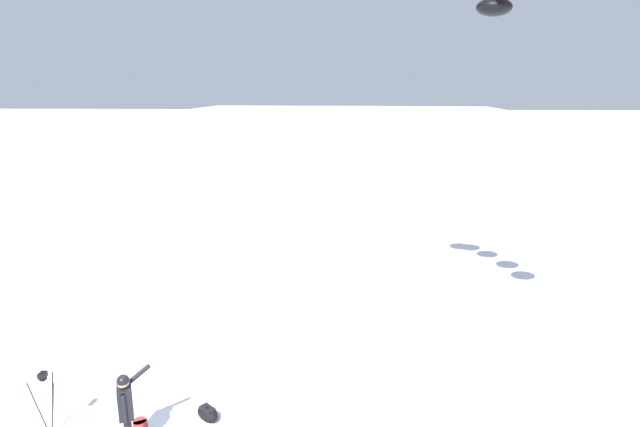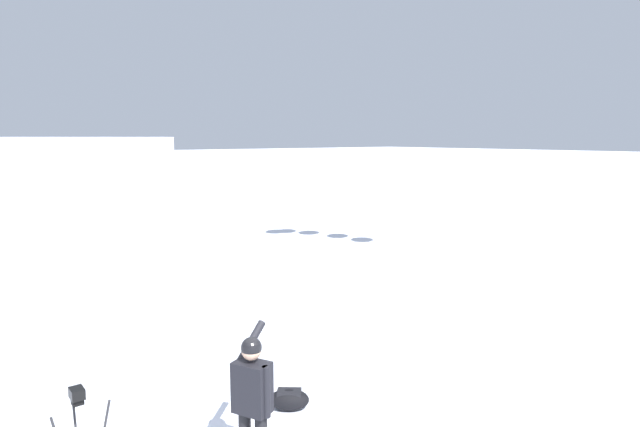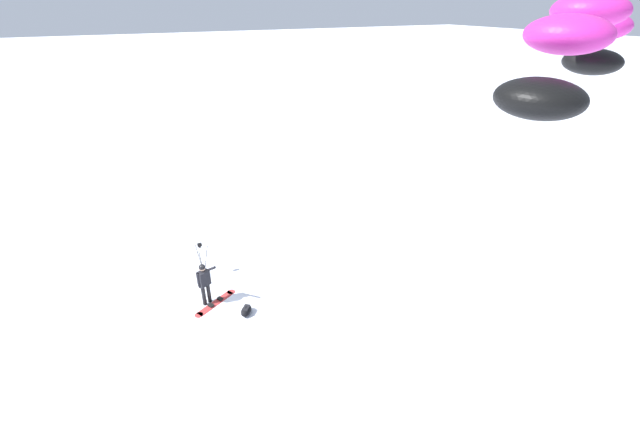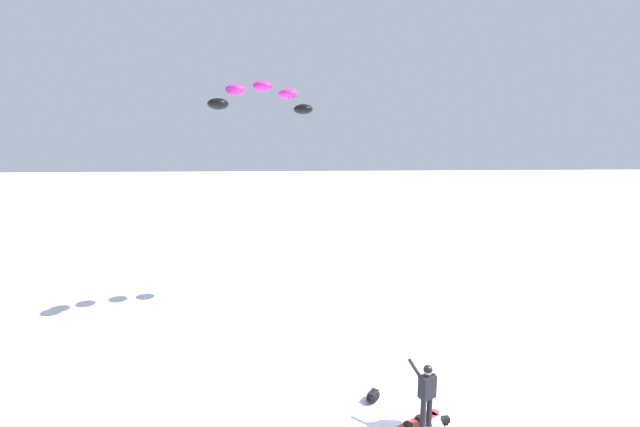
{
  "view_description": "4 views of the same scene",
  "coord_description": "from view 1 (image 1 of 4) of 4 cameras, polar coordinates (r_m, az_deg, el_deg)",
  "views": [
    {
      "loc": [
        3.75,
        -7.99,
        6.85
      ],
      "look_at": [
        3.15,
        2.09,
        4.31
      ],
      "focal_mm": 28.42,
      "sensor_mm": 36.0,
      "label": 1
    },
    {
      "loc": [
        -3.25,
        -4.85,
        3.84
      ],
      "look_at": [
        1.53,
        1.39,
        2.73
      ],
      "focal_mm": 30.58,
      "sensor_mm": 36.0,
      "label": 2
    },
    {
      "loc": [
        11.88,
        -1.59,
        9.74
      ],
      "look_at": [
        3.99,
        2.46,
        5.13
      ],
      "focal_mm": 22.97,
      "sensor_mm": 36.0,
      "label": 3
    },
    {
      "loc": [
        -9.52,
        3.79,
        6.88
      ],
      "look_at": [
        3.76,
        2.36,
        4.91
      ],
      "focal_mm": 22.92,
      "sensor_mm": 36.0,
      "label": 4
    }
  ],
  "objects": [
    {
      "name": "gear_bag_large",
      "position": [
        11.72,
        -12.55,
        -21.09
      ],
      "size": [
        0.65,
        0.61,
        0.3
      ],
      "color": "black",
      "rests_on": "ground_plane"
    },
    {
      "name": "camera_tripod",
      "position": [
        11.76,
        -28.53,
        -17.28
      ],
      "size": [
        0.55,
        0.43,
        1.49
      ],
      "color": "#262628",
      "rests_on": "ground_plane"
    },
    {
      "name": "snowboarder",
      "position": [
        10.8,
        -21.0,
        -19.6
      ],
      "size": [
        0.6,
        0.65,
        1.7
      ],
      "color": "black",
      "rests_on": "ground_plane"
    },
    {
      "name": "distant_ridge",
      "position": [
        77.74,
        3.06,
        10.44
      ],
      "size": [
        43.97,
        14.32,
        3.83
      ],
      "color": "#AAB1C8",
      "rests_on": "ground_plane"
    }
  ]
}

